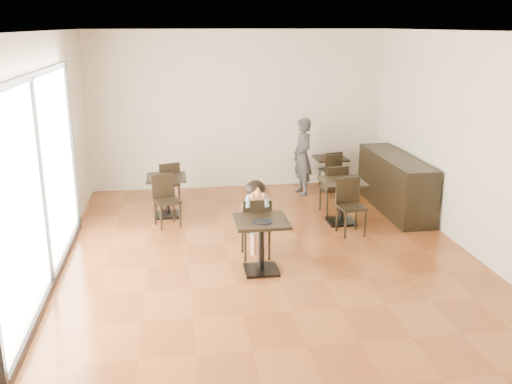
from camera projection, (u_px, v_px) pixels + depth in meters
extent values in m
cube|color=brown|center=(270.00, 260.00, 8.27)|extent=(6.00, 8.00, 0.01)
cube|color=silver|center=(272.00, 31.00, 7.37)|extent=(6.00, 8.00, 0.01)
cube|color=beige|center=(238.00, 110.00, 11.62)|extent=(6.00, 0.01, 3.20)
cube|color=beige|center=(366.00, 272.00, 4.02)|extent=(6.00, 0.01, 3.20)
cube|color=beige|center=(44.00, 159.00, 7.41)|extent=(0.01, 8.00, 3.20)
cube|color=beige|center=(475.00, 146.00, 8.24)|extent=(0.01, 8.00, 3.20)
cube|color=white|center=(39.00, 184.00, 6.99)|extent=(0.04, 4.50, 2.60)
cylinder|color=black|center=(262.00, 222.00, 7.57)|extent=(0.26, 0.26, 0.02)
imported|color=#37373B|center=(302.00, 157.00, 11.30)|extent=(0.47, 0.62, 1.53)
cube|color=black|center=(395.00, 183.00, 10.40)|extent=(0.60, 2.40, 1.00)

